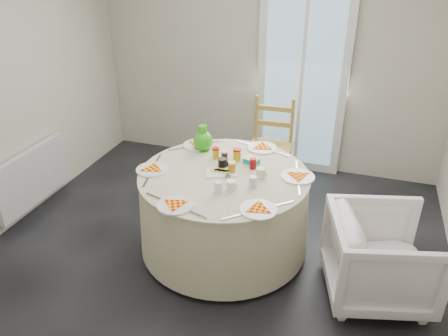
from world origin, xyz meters
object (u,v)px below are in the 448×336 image
(table, at_px, (224,211))
(armchair, at_px, (381,253))
(wooden_chair, at_px, (270,150))
(green_pitcher, at_px, (203,138))
(radiator, at_px, (33,176))

(table, relative_size, armchair, 1.90)
(table, bearing_deg, wooden_chair, 83.14)
(green_pitcher, bearing_deg, radiator, -166.48)
(radiator, height_order, armchair, armchair)
(armchair, xyz_separation_m, green_pitcher, (-1.63, 0.57, 0.48))
(wooden_chair, height_order, green_pitcher, green_pitcher)
(radiator, xyz_separation_m, table, (2.00, 0.00, -0.01))
(radiator, height_order, table, table)
(table, distance_m, armchair, 1.32)
(radiator, xyz_separation_m, wooden_chair, (2.14, 1.15, 0.09))
(armchair, bearing_deg, radiator, 72.09)
(wooden_chair, bearing_deg, armchair, -50.63)
(table, xyz_separation_m, wooden_chair, (0.14, 1.15, 0.09))
(table, relative_size, green_pitcher, 6.25)
(radiator, distance_m, wooden_chair, 2.43)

